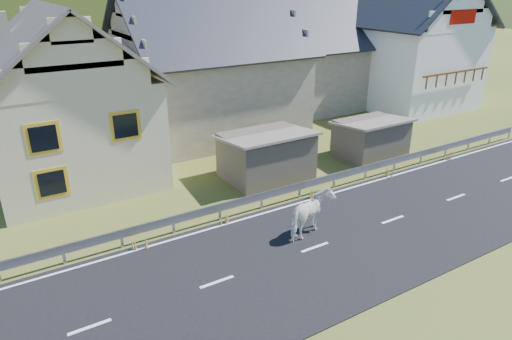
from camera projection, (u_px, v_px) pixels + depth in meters
ground at (393, 221)px, 18.58m from camera, size 160.00×160.00×0.00m
road at (393, 220)px, 18.57m from camera, size 60.00×7.00×0.04m
lane_markings at (393, 220)px, 18.56m from camera, size 60.00×6.60×0.01m
guardrail at (334, 177)px, 21.27m from camera, size 28.10×0.09×0.75m
shed_left at (266, 156)px, 22.33m from camera, size 4.30×3.30×2.40m
shed_right at (371, 139)px, 25.08m from camera, size 3.80×2.90×2.20m
house_cream at (62, 88)px, 21.58m from camera, size 7.80×9.80×8.30m
house_stone_a at (207, 58)px, 28.15m from camera, size 10.80×9.80×8.90m
house_stone_b at (314, 49)px, 34.67m from camera, size 9.80×8.80×8.10m
house_white at (401, 37)px, 34.85m from camera, size 8.80×10.80×9.70m
mountain at (33, 64)px, 170.69m from camera, size 440.00×280.00×260.00m
horse at (312, 214)px, 17.18m from camera, size 1.60×2.27×1.75m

